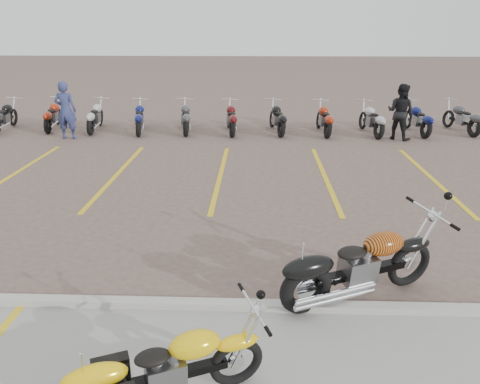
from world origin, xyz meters
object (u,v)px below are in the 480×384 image
object	(u,v)px
yellow_cruiser	(164,371)
person_a	(66,110)
person_b	(400,112)
flame_cruiser	(355,268)

from	to	relation	value
yellow_cruiser	person_a	bearing A→B (deg)	92.25
person_a	person_b	size ratio (longest dim) A/B	1.04
flame_cruiser	person_a	world-z (taller)	person_a
person_b	yellow_cruiser	bearing A→B (deg)	102.72
flame_cruiser	person_a	bearing A→B (deg)	104.59
yellow_cruiser	person_b	size ratio (longest dim) A/B	1.05
yellow_cruiser	person_b	xyz separation A→B (m)	(5.67, 11.98, 0.51)
flame_cruiser	person_a	xyz separation A→B (m)	(-7.82, 9.58, 0.46)
flame_cruiser	yellow_cruiser	bearing A→B (deg)	-163.07
yellow_cruiser	person_b	distance (m)	13.26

